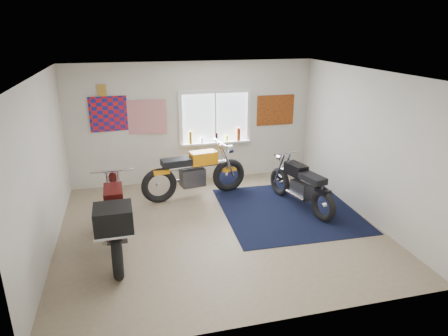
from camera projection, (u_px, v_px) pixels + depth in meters
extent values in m
plane|color=#9E896B|center=(219.00, 228.00, 7.12)|extent=(5.50, 5.50, 0.00)
plane|color=white|center=(219.00, 73.00, 6.22)|extent=(5.50, 5.50, 0.00)
plane|color=silver|center=(193.00, 123.00, 8.96)|extent=(5.50, 0.00, 5.50)
plane|color=silver|center=(272.00, 223.00, 4.38)|extent=(5.50, 0.00, 5.50)
plane|color=silver|center=(43.00, 169.00, 6.04)|extent=(0.00, 5.00, 5.00)
plane|color=silver|center=(365.00, 145.00, 7.30)|extent=(0.00, 5.00, 5.00)
cube|color=black|center=(288.00, 210.00, 7.81)|extent=(2.57, 2.67, 0.01)
cube|color=white|center=(215.00, 118.00, 9.02)|extent=(1.50, 0.02, 1.10)
cube|color=white|center=(215.00, 91.00, 8.81)|extent=(1.66, 0.06, 0.08)
cube|color=white|center=(215.00, 143.00, 9.21)|extent=(1.66, 0.06, 0.08)
cube|color=white|center=(180.00, 120.00, 8.83)|extent=(0.08, 0.06, 1.10)
cube|color=white|center=(249.00, 116.00, 9.19)|extent=(0.08, 0.06, 1.10)
cube|color=white|center=(215.00, 118.00, 9.01)|extent=(0.04, 0.06, 1.10)
cube|color=white|center=(216.00, 143.00, 9.14)|extent=(1.60, 0.16, 0.04)
cylinder|color=#846513|center=(191.00, 138.00, 8.95)|extent=(0.07, 0.07, 0.28)
cylinder|color=white|center=(202.00, 140.00, 9.03)|extent=(0.06, 0.06, 0.12)
cylinder|color=black|center=(217.00, 137.00, 9.10)|extent=(0.06, 0.06, 0.22)
cylinder|color=yellow|center=(227.00, 138.00, 9.17)|extent=(0.05, 0.05, 0.14)
cylinder|color=maroon|center=(239.00, 134.00, 9.20)|extent=(0.09, 0.09, 0.30)
plane|color=red|center=(114.00, 114.00, 8.45)|extent=(1.00, 0.07, 1.00)
plane|color=red|center=(145.00, 117.00, 8.61)|extent=(0.90, 0.09, 0.90)
cube|color=#B28132|center=(102.00, 90.00, 8.23)|extent=(0.18, 0.02, 0.24)
cube|color=#A54C14|center=(275.00, 110.00, 9.32)|extent=(0.90, 0.03, 0.70)
torus|color=black|center=(229.00, 175.00, 8.62)|extent=(0.75, 0.25, 0.73)
torus|color=black|center=(159.00, 186.00, 8.05)|extent=(0.75, 0.25, 0.73)
cylinder|color=silver|center=(229.00, 175.00, 8.62)|extent=(0.14, 0.13, 0.12)
cylinder|color=silver|center=(159.00, 186.00, 8.05)|extent=(0.14, 0.13, 0.12)
cylinder|color=silver|center=(195.00, 166.00, 8.23)|extent=(1.38, 0.31, 0.10)
cube|color=#333336|center=(192.00, 177.00, 8.29)|extent=(0.53, 0.38, 0.37)
cylinder|color=silver|center=(190.00, 179.00, 8.48)|extent=(0.61, 0.17, 0.08)
cube|color=orange|center=(204.00, 158.00, 8.25)|extent=(0.59, 0.37, 0.26)
cube|color=black|center=(177.00, 162.00, 8.04)|extent=(0.64, 0.40, 0.13)
cube|color=orange|center=(161.00, 171.00, 7.97)|extent=(0.35, 0.22, 0.09)
cube|color=orange|center=(229.00, 169.00, 8.57)|extent=(0.33, 0.20, 0.05)
cylinder|color=silver|center=(220.00, 142.00, 8.29)|extent=(0.14, 0.68, 0.04)
cylinder|color=silver|center=(230.00, 149.00, 8.43)|extent=(0.14, 0.19, 0.18)
torus|color=black|center=(280.00, 182.00, 8.42)|extent=(0.27, 0.62, 0.61)
torus|color=black|center=(323.00, 206.00, 7.29)|extent=(0.27, 0.62, 0.61)
cylinder|color=silver|center=(280.00, 182.00, 8.42)|extent=(0.12, 0.13, 0.11)
cylinder|color=silver|center=(323.00, 206.00, 7.29)|extent=(0.12, 0.13, 0.11)
cylinder|color=silver|center=(301.00, 179.00, 7.75)|extent=(0.38, 1.20, 0.09)
cube|color=#333336|center=(302.00, 190.00, 7.79)|extent=(0.37, 0.49, 0.33)
cylinder|color=silver|center=(295.00, 196.00, 7.75)|extent=(0.19, 0.53, 0.07)
cube|color=black|center=(296.00, 169.00, 7.85)|extent=(0.36, 0.53, 0.23)
cube|color=black|center=(313.00, 179.00, 7.43)|extent=(0.39, 0.58, 0.12)
cube|color=black|center=(323.00, 191.00, 7.24)|extent=(0.22, 0.32, 0.08)
cube|color=black|center=(280.00, 177.00, 8.38)|extent=(0.20, 0.30, 0.05)
cylinder|color=silver|center=(286.00, 153.00, 8.04)|extent=(0.59, 0.18, 0.03)
cylinder|color=silver|center=(280.00, 158.00, 8.26)|extent=(0.17, 0.13, 0.15)
torus|color=black|center=(116.00, 209.00, 7.03)|extent=(0.16, 0.73, 0.73)
torus|color=black|center=(117.00, 255.00, 5.60)|extent=(0.16, 0.73, 0.73)
cylinder|color=silver|center=(116.00, 209.00, 7.03)|extent=(0.11, 0.12, 0.12)
cylinder|color=silver|center=(117.00, 255.00, 5.60)|extent=(0.11, 0.12, 0.12)
cylinder|color=silver|center=(115.00, 210.00, 6.20)|extent=(0.13, 1.41, 0.10)
cube|color=#333336|center=(116.00, 226.00, 6.23)|extent=(0.32, 0.51, 0.38)
cylinder|color=silver|center=(105.00, 234.00, 6.23)|extent=(0.09, 0.62, 0.08)
cube|color=#3B0B09|center=(114.00, 196.00, 6.33)|extent=(0.30, 0.56, 0.27)
cube|color=black|center=(114.00, 213.00, 5.80)|extent=(0.32, 0.62, 0.13)
cube|color=#3B0B09|center=(115.00, 233.00, 5.55)|extent=(0.18, 0.34, 0.09)
cube|color=#3B0B09|center=(115.00, 202.00, 6.98)|extent=(0.16, 0.32, 0.06)
cylinder|color=silver|center=(112.00, 171.00, 6.58)|extent=(0.69, 0.05, 0.04)
cylinder|color=silver|center=(113.00, 176.00, 6.84)|extent=(0.18, 0.11, 0.18)
cube|color=black|center=(113.00, 218.00, 5.29)|extent=(0.51, 0.48, 0.34)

